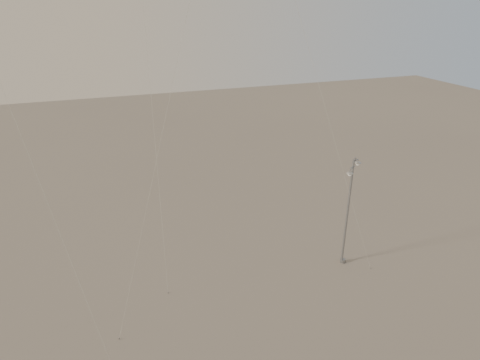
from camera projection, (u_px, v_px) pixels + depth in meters
name	position (u px, v px, depth m)	size (l,w,h in m)	color
ground	(237.00, 351.00, 28.92)	(160.00, 160.00, 0.00)	gray
street_lamp	(348.00, 209.00, 36.58)	(1.50, 1.03, 9.06)	gray
kite_1	(187.00, 15.00, 27.21)	(8.33, 4.33, 26.13)	#292522
kite_3	(24.00, 145.00, 20.07)	(4.86, 7.10, 19.43)	maroon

